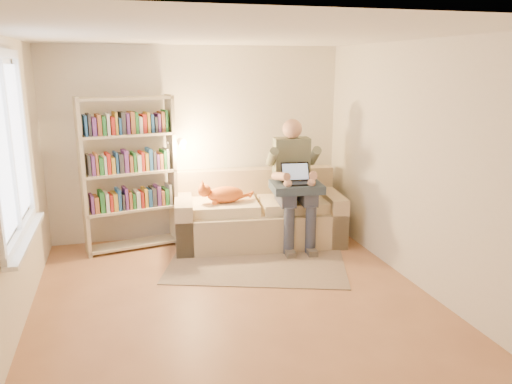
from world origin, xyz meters
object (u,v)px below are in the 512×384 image
object	(u,v)px
sofa	(258,217)
laptop	(302,178)
cat	(219,194)
person	(294,176)
bookshelf	(129,166)

from	to	relation	value
sofa	laptop	distance (m)	0.86
cat	laptop	xyz separation A→B (m)	(1.03, -0.31, 0.23)
sofa	cat	xyz separation A→B (m)	(-0.55, -0.08, 0.37)
sofa	laptop	xyz separation A→B (m)	(0.48, -0.39, 0.60)
person	bookshelf	size ratio (longest dim) A/B	0.84
cat	bookshelf	size ratio (longest dim) A/B	0.37
person	cat	size ratio (longest dim) A/B	2.26
person	bookshelf	world-z (taller)	bookshelf
sofa	laptop	size ratio (longest dim) A/B	5.73
cat	bookshelf	bearing A→B (deg)	174.41
bookshelf	laptop	bearing A→B (deg)	-25.36
sofa	cat	world-z (taller)	sofa
laptop	bookshelf	size ratio (longest dim) A/B	0.20
sofa	bookshelf	xyz separation A→B (m)	(-1.66, 0.17, 0.75)
sofa	person	distance (m)	0.76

